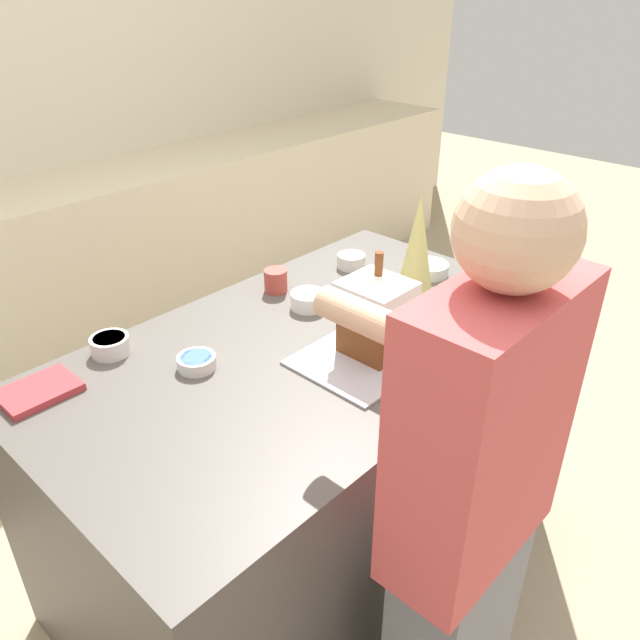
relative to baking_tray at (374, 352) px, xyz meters
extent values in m
plane|color=tan|center=(-0.09, 0.17, -0.89)|extent=(12.00, 12.00, 0.00)
cube|color=beige|center=(-0.09, 2.01, -0.42)|extent=(6.00, 0.60, 0.94)
cube|color=#514C47|center=(-0.09, 0.17, -0.45)|extent=(1.64, 0.93, 0.89)
cube|color=#B2B2BC|center=(0.00, 0.00, 0.00)|extent=(0.45, 0.31, 0.01)
cube|color=brown|center=(0.00, 0.00, 0.08)|extent=(0.15, 0.16, 0.15)
cube|color=white|center=(0.00, 0.00, 0.19)|extent=(0.17, 0.18, 0.06)
cylinder|color=brown|center=(0.04, 0.03, 0.25)|extent=(0.02, 0.02, 0.07)
cone|color=#DBD675|center=(0.38, 0.14, 0.17)|extent=(0.13, 0.13, 0.35)
cylinder|color=silver|center=(-0.39, 0.31, 0.01)|extent=(0.11, 0.11, 0.04)
cylinder|color=#4770DB|center=(-0.39, 0.31, 0.03)|extent=(0.09, 0.09, 0.01)
cylinder|color=silver|center=(-0.52, 0.55, 0.02)|extent=(0.11, 0.11, 0.05)
cylinder|color=orange|center=(-0.52, 0.55, 0.04)|extent=(0.09, 0.09, 0.01)
cylinder|color=silver|center=(0.55, 0.19, 0.02)|extent=(0.14, 0.14, 0.04)
cylinder|color=white|center=(0.55, 0.19, 0.03)|extent=(0.11, 0.11, 0.01)
cylinder|color=white|center=(0.07, 0.33, 0.02)|extent=(0.12, 0.12, 0.05)
cylinder|color=pink|center=(0.07, 0.33, 0.04)|extent=(0.09, 0.09, 0.01)
cylinder|color=silver|center=(0.40, 0.43, 0.02)|extent=(0.10, 0.10, 0.05)
cylinder|color=orange|center=(0.40, 0.43, 0.04)|extent=(0.08, 0.08, 0.01)
cube|color=#B23338|center=(-0.75, 0.51, 0.01)|extent=(0.19, 0.14, 0.02)
cylinder|color=#B24238|center=(0.08, 0.49, 0.04)|extent=(0.08, 0.08, 0.08)
cube|color=#CC4C4C|center=(-0.31, -0.51, 0.19)|extent=(0.42, 0.19, 0.61)
sphere|color=#DBAD89|center=(-0.31, -0.51, 0.60)|extent=(0.21, 0.21, 0.21)
cylinder|color=#DBAD89|center=(-0.31, -0.30, 0.32)|extent=(0.07, 0.42, 0.07)
camera|label=1|loc=(-1.21, -0.92, 0.96)|focal=35.00mm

